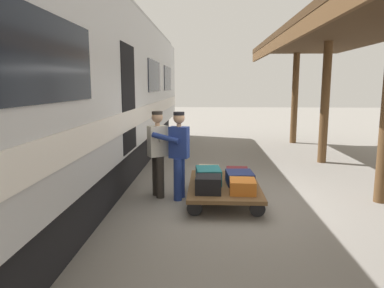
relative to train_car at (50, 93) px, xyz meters
name	(u,v)px	position (x,y,z in m)	size (l,w,h in m)	color
ground_plane	(247,200)	(-3.76, 0.00, -2.06)	(60.00, 60.00, 0.00)	gray
train_car	(50,93)	(0.00, 0.00, 0.00)	(3.03, 18.52, 4.00)	#B7BABF
luggage_cart	(224,186)	(-3.31, 0.05, -1.77)	(1.33, 2.13, 0.34)	brown
suitcase_black_hardshell	(208,184)	(-3.01, 0.63, -1.58)	(0.45, 0.46, 0.29)	black
suitcase_maroon_trunk	(237,172)	(-3.61, -0.54, -1.64)	(0.44, 0.46, 0.16)	maroon
suitcase_orange_carryall	(243,186)	(-3.61, 0.63, -1.61)	(0.45, 0.48, 0.23)	#CC6B23
suitcase_navy_fabric	(240,178)	(-3.61, 0.05, -1.61)	(0.49, 0.56, 0.23)	navy
suitcase_cream_canvas	(208,172)	(-3.01, -0.54, -1.64)	(0.43, 0.61, 0.18)	beige
suitcase_teal_softside	(208,176)	(-3.01, 0.05, -1.58)	(0.46, 0.59, 0.30)	#1E666B
porter_in_overalls	(178,152)	(-2.42, -0.03, -1.14)	(0.72, 0.53, 1.70)	navy
porter_by_door	(159,151)	(-2.03, -0.17, -1.14)	(0.74, 0.63, 1.70)	#332D28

